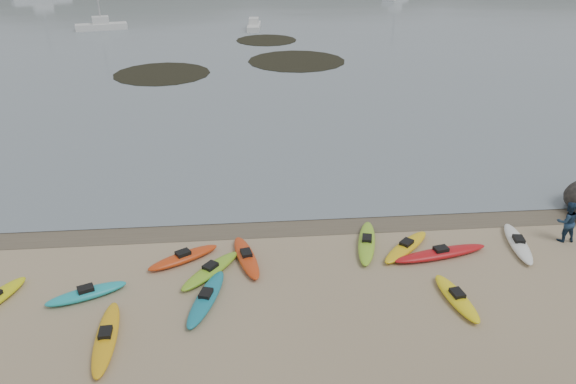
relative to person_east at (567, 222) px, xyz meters
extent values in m
plane|color=tan|center=(-11.62, 2.71, -0.91)|extent=(600.00, 600.00, 0.00)
plane|color=brown|center=(-11.62, 2.41, -0.91)|extent=(60.00, 60.00, 0.00)
ellipsoid|color=red|center=(-5.69, -0.82, -0.74)|extent=(4.21, 1.55, 0.34)
ellipsoid|color=red|center=(-13.58, -0.42, -0.74)|extent=(1.36, 3.37, 0.34)
ellipsoid|color=#90CE29|center=(-8.50, 0.28, -0.74)|extent=(1.56, 3.68, 0.34)
ellipsoid|color=yellow|center=(-6.95, -0.21, -0.74)|extent=(2.78, 2.78, 0.34)
ellipsoid|color=white|center=(-2.18, -0.35, -0.74)|extent=(1.22, 3.42, 0.34)
ellipsoid|color=#1CA4AE|center=(-19.44, -2.33, -0.74)|extent=(2.94, 1.78, 0.34)
ellipsoid|color=teal|center=(-15.08, -3.00, -0.74)|extent=(1.68, 3.56, 0.34)
ellipsoid|color=#EBAA13|center=(-18.24, -4.84, -0.74)|extent=(0.87, 3.80, 0.34)
ellipsoid|color=#83BE26|center=(-14.98, -1.24, -0.74)|extent=(2.57, 2.94, 0.34)
ellipsoid|color=red|center=(-16.11, -0.20, -0.74)|extent=(2.98, 2.20, 0.34)
ellipsoid|color=yellow|center=(-6.11, -3.79, -0.74)|extent=(1.15, 3.04, 0.34)
imported|color=navy|center=(0.00, 0.00, 0.00)|extent=(0.91, 0.72, 1.83)
cylinder|color=black|center=(-20.39, 30.78, -0.88)|extent=(8.55, 8.55, 0.04)
cylinder|color=black|center=(-7.91, 34.72, -0.88)|extent=(9.45, 9.45, 0.04)
cylinder|color=black|center=(-10.26, 45.38, -0.88)|extent=(6.87, 6.87, 0.04)
cube|color=silver|center=(-30.39, 54.06, -0.48)|extent=(6.42, 3.15, 0.87)
cube|color=silver|center=(-11.41, 52.69, -0.54)|extent=(1.91, 5.42, 0.75)
ellipsoid|color=#384235|center=(-56.62, 197.71, -18.91)|extent=(220.00, 120.00, 80.00)
ellipsoid|color=#384235|center=(23.38, 192.71, -16.21)|extent=(200.00, 110.00, 68.00)
ellipsoid|color=#384235|center=(108.38, 202.71, -18.01)|extent=(230.00, 130.00, 76.00)
camera|label=1|loc=(-13.63, -19.64, 11.50)|focal=35.00mm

